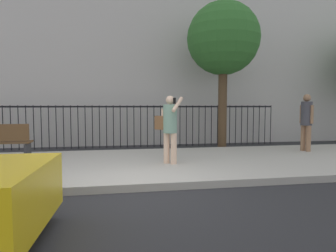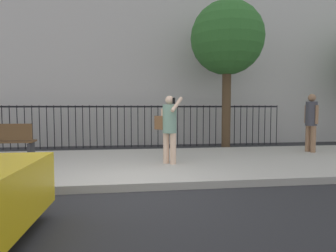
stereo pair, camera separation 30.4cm
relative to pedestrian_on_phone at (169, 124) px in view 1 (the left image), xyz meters
The scene contains 7 objects.
ground_plane 2.37m from the pedestrian_on_phone, 118.77° to the right, with size 60.00×60.00×0.00m, color #28282B.
sidewalk 1.50m from the pedestrian_on_phone, 159.41° to the left, with size 28.00×4.40×0.15m, color #B2ADA3.
building_facade 7.80m from the pedestrian_on_phone, 98.53° to the left, with size 28.00×4.00×10.06m, color #BCB7B2.
iron_fence 4.20m from the pedestrian_on_phone, 103.80° to the left, with size 12.03×0.04×1.60m.
pedestrian_on_phone is the anchor object (origin of this frame).
pedestrian_walking 4.78m from the pedestrian_on_phone, 14.98° to the left, with size 0.42×0.48×1.79m.
street_tree_mid 4.75m from the pedestrian_on_phone, 49.97° to the left, with size 2.56×2.56×5.24m.
Camera 1 is at (-0.30, -5.31, 1.58)m, focal length 31.56 mm.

